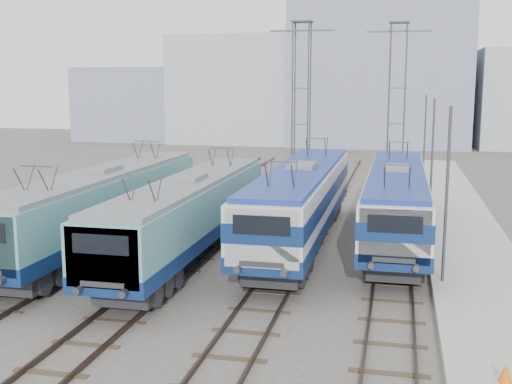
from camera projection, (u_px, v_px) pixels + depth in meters
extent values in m
plane|color=#514C47|center=(213.00, 289.00, 24.64)|extent=(160.00, 160.00, 0.00)
cube|color=#9E9E99|center=(470.00, 249.00, 30.11)|extent=(4.00, 70.00, 0.30)
cube|color=navy|center=(104.00, 220.00, 30.37)|extent=(2.91, 18.38, 0.61)
cube|color=#579297|center=(103.00, 195.00, 30.16)|extent=(2.86, 18.38, 1.84)
cube|color=slate|center=(102.00, 173.00, 29.99)|extent=(2.63, 17.65, 0.20)
cube|color=#262628|center=(33.00, 272.00, 24.60)|extent=(2.14, 3.68, 0.69)
cube|color=#262628|center=(153.00, 211.00, 36.39)|extent=(2.14, 3.68, 0.69)
cube|color=navy|center=(190.00, 229.00, 28.82)|extent=(2.78, 17.58, 0.59)
cube|color=#579297|center=(190.00, 203.00, 28.62)|extent=(2.73, 17.58, 1.76)
cube|color=#579297|center=(106.00, 256.00, 20.52)|extent=(2.52, 0.68, 1.99)
cube|color=slate|center=(189.00, 182.00, 28.46)|extent=(2.52, 16.87, 0.20)
cube|color=#262628|center=(140.00, 284.00, 23.30)|extent=(2.05, 3.52, 0.66)
cube|color=#262628|center=(225.00, 219.00, 34.57)|extent=(2.05, 3.52, 0.66)
cube|color=navy|center=(302.00, 216.00, 31.33)|extent=(2.95, 18.65, 0.62)
cube|color=silver|center=(302.00, 191.00, 31.12)|extent=(2.90, 18.65, 1.86)
cube|color=navy|center=(302.00, 192.00, 31.13)|extent=(2.94, 18.67, 0.73)
cube|color=silver|center=(264.00, 237.00, 22.53)|extent=(2.67, 0.73, 2.11)
cube|color=navy|center=(302.00, 170.00, 30.95)|extent=(2.67, 17.90, 0.21)
cube|color=#262628|center=(278.00, 266.00, 25.48)|extent=(2.18, 3.73, 0.70)
cube|color=#262628|center=(317.00, 208.00, 37.44)|extent=(2.18, 3.73, 0.70)
cube|color=navy|center=(396.00, 215.00, 31.68)|extent=(2.82, 17.82, 0.59)
cube|color=silver|center=(397.00, 192.00, 31.49)|extent=(2.77, 17.82, 1.78)
cube|color=navy|center=(397.00, 193.00, 31.49)|extent=(2.81, 17.84, 0.69)
cube|color=silver|center=(395.00, 235.00, 23.27)|extent=(2.55, 0.69, 2.02)
cube|color=navy|center=(397.00, 172.00, 31.32)|extent=(2.55, 17.11, 0.20)
cube|color=#262628|center=(394.00, 262.00, 26.09)|extent=(2.08, 3.56, 0.67)
cube|color=#262628|center=(396.00, 208.00, 37.52)|extent=(2.08, 3.56, 0.67)
cylinder|color=#3F4247|center=(292.00, 110.00, 44.40)|extent=(0.10, 0.10, 12.00)
cylinder|color=#3F4247|center=(308.00, 110.00, 44.16)|extent=(0.10, 0.10, 12.00)
cylinder|color=#3F4247|center=(295.00, 110.00, 45.46)|extent=(0.10, 0.10, 12.00)
cylinder|color=#3F4247|center=(310.00, 110.00, 45.22)|extent=(0.10, 0.10, 12.00)
cube|color=#3F4247|center=(302.00, 31.00, 43.91)|extent=(4.50, 0.12, 0.12)
cylinder|color=#3F4247|center=(388.00, 110.00, 44.92)|extent=(0.10, 0.10, 12.00)
cylinder|color=#3F4247|center=(404.00, 110.00, 44.68)|extent=(0.10, 0.10, 12.00)
cylinder|color=#3F4247|center=(389.00, 109.00, 45.98)|extent=(0.10, 0.10, 12.00)
cylinder|color=#3F4247|center=(404.00, 109.00, 45.74)|extent=(0.10, 0.10, 12.00)
cube|color=#3F4247|center=(399.00, 31.00, 44.43)|extent=(4.50, 0.12, 0.12)
cylinder|color=#3F4247|center=(446.00, 199.00, 24.12)|extent=(0.12, 0.12, 7.00)
cylinder|color=#3F4247|center=(432.00, 162.00, 35.67)|extent=(0.12, 0.12, 7.00)
cylinder|color=#3F4247|center=(424.00, 143.00, 47.22)|extent=(0.12, 0.12, 7.00)
cone|color=#E55F0B|center=(506.00, 373.00, 16.23)|extent=(0.36, 0.36, 0.52)
cube|color=#9FA9B2|center=(243.00, 90.00, 86.15)|extent=(18.00, 12.00, 14.00)
cube|color=gray|center=(380.00, 74.00, 81.93)|extent=(22.00, 14.00, 18.00)
cube|color=gray|center=(132.00, 104.00, 89.94)|extent=(14.00, 10.00, 10.00)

